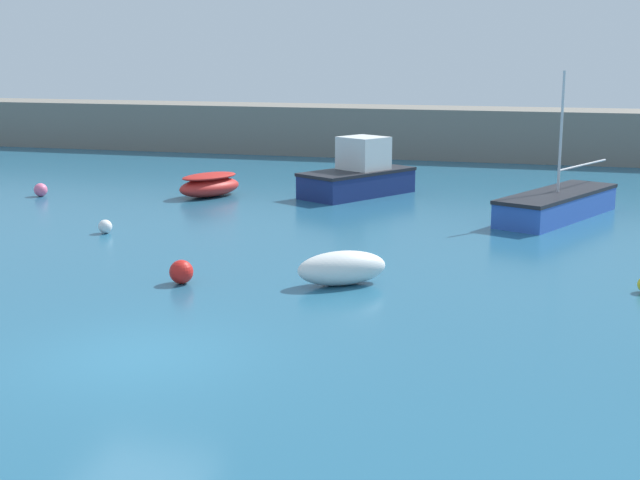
{
  "coord_description": "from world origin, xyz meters",
  "views": [
    {
      "loc": [
        7.44,
        -13.94,
        5.48
      ],
      "look_at": [
        1.64,
        6.38,
        0.96
      ],
      "focal_mm": 50.0,
      "sensor_mm": 36.0,
      "label": 1
    }
  ],
  "objects_px": {
    "cabin_cruiser_white": "(359,175)",
    "mooring_buoy_pink": "(41,190)",
    "dinghy_near_pier": "(342,268)",
    "rowboat_with_red_cover": "(210,185)",
    "mooring_buoy_red": "(181,272)",
    "sailboat_short_mast": "(557,205)",
    "mooring_buoy_white": "(105,227)"
  },
  "relations": [
    {
      "from": "rowboat_with_red_cover",
      "to": "mooring_buoy_red",
      "type": "distance_m",
      "value": 13.01
    },
    {
      "from": "dinghy_near_pier",
      "to": "mooring_buoy_white",
      "type": "relative_size",
      "value": 5.53
    },
    {
      "from": "mooring_buoy_white",
      "to": "cabin_cruiser_white",
      "type": "bearing_deg",
      "value": 58.13
    },
    {
      "from": "rowboat_with_red_cover",
      "to": "mooring_buoy_pink",
      "type": "xyz_separation_m",
      "value": [
        -6.21,
        -1.78,
        -0.2
      ]
    },
    {
      "from": "cabin_cruiser_white",
      "to": "mooring_buoy_pink",
      "type": "height_order",
      "value": "cabin_cruiser_white"
    },
    {
      "from": "mooring_buoy_pink",
      "to": "rowboat_with_red_cover",
      "type": "bearing_deg",
      "value": 15.96
    },
    {
      "from": "mooring_buoy_white",
      "to": "dinghy_near_pier",
      "type": "bearing_deg",
      "value": -24.8
    },
    {
      "from": "rowboat_with_red_cover",
      "to": "sailboat_short_mast",
      "type": "relative_size",
      "value": 0.47
    },
    {
      "from": "rowboat_with_red_cover",
      "to": "sailboat_short_mast",
      "type": "bearing_deg",
      "value": -69.53
    },
    {
      "from": "dinghy_near_pier",
      "to": "sailboat_short_mast",
      "type": "relative_size",
      "value": 0.35
    },
    {
      "from": "cabin_cruiser_white",
      "to": "sailboat_short_mast",
      "type": "bearing_deg",
      "value": 98.99
    },
    {
      "from": "cabin_cruiser_white",
      "to": "dinghy_near_pier",
      "type": "bearing_deg",
      "value": 41.9
    },
    {
      "from": "sailboat_short_mast",
      "to": "rowboat_with_red_cover",
      "type": "bearing_deg",
      "value": -70.97
    },
    {
      "from": "dinghy_near_pier",
      "to": "sailboat_short_mast",
      "type": "height_order",
      "value": "sailboat_short_mast"
    },
    {
      "from": "mooring_buoy_pink",
      "to": "mooring_buoy_red",
      "type": "bearing_deg",
      "value": -44.54
    },
    {
      "from": "sailboat_short_mast",
      "to": "mooring_buoy_red",
      "type": "bearing_deg",
      "value": -13.35
    },
    {
      "from": "mooring_buoy_pink",
      "to": "cabin_cruiser_white",
      "type": "bearing_deg",
      "value": 17.31
    },
    {
      "from": "mooring_buoy_red",
      "to": "sailboat_short_mast",
      "type": "bearing_deg",
      "value": 53.0
    },
    {
      "from": "mooring_buoy_white",
      "to": "rowboat_with_red_cover",
      "type": "bearing_deg",
      "value": 87.47
    },
    {
      "from": "mooring_buoy_pink",
      "to": "mooring_buoy_white",
      "type": "xyz_separation_m",
      "value": [
        5.88,
        -5.6,
        -0.04
      ]
    },
    {
      "from": "dinghy_near_pier",
      "to": "mooring_buoy_red",
      "type": "height_order",
      "value": "dinghy_near_pier"
    },
    {
      "from": "rowboat_with_red_cover",
      "to": "dinghy_near_pier",
      "type": "bearing_deg",
      "value": -119.1
    },
    {
      "from": "dinghy_near_pier",
      "to": "mooring_buoy_red",
      "type": "distance_m",
      "value": 3.84
    },
    {
      "from": "cabin_cruiser_white",
      "to": "mooring_buoy_red",
      "type": "bearing_deg",
      "value": 26.13
    },
    {
      "from": "sailboat_short_mast",
      "to": "mooring_buoy_red",
      "type": "relative_size",
      "value": 11.44
    },
    {
      "from": "dinghy_near_pier",
      "to": "mooring_buoy_red",
      "type": "xyz_separation_m",
      "value": [
        -3.72,
        -0.94,
        -0.12
      ]
    },
    {
      "from": "cabin_cruiser_white",
      "to": "rowboat_with_red_cover",
      "type": "bearing_deg",
      "value": -41.05
    },
    {
      "from": "sailboat_short_mast",
      "to": "mooring_buoy_red",
      "type": "xyz_separation_m",
      "value": [
        -8.44,
        -11.19,
        -0.17
      ]
    },
    {
      "from": "cabin_cruiser_white",
      "to": "mooring_buoy_pink",
      "type": "bearing_deg",
      "value": -42.56
    },
    {
      "from": "cabin_cruiser_white",
      "to": "mooring_buoy_pink",
      "type": "xyz_separation_m",
      "value": [
        -11.61,
        -3.62,
        -0.52
      ]
    },
    {
      "from": "dinghy_near_pier",
      "to": "mooring_buoy_pink",
      "type": "height_order",
      "value": "dinghy_near_pier"
    },
    {
      "from": "dinghy_near_pier",
      "to": "cabin_cruiser_white",
      "type": "distance_m",
      "value": 13.42
    }
  ]
}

